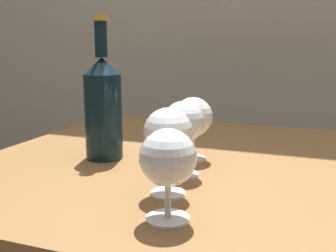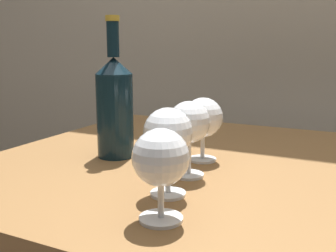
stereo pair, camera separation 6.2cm
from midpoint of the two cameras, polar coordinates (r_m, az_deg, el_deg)
dining_table at (r=0.86m, az=14.30°, el=-12.68°), size 1.12×0.85×0.76m
wine_glass_amber at (r=0.53m, az=2.27°, el=-5.03°), size 0.08×0.08×0.13m
wine_glass_white at (r=0.62m, az=2.85°, el=-1.14°), size 0.08×0.08×0.15m
wine_glass_port at (r=0.72m, az=5.55°, el=0.24°), size 0.08×0.08×0.14m
wine_glass_merlot at (r=0.82m, az=7.16°, el=0.96°), size 0.08×0.08×0.14m
wine_bottle at (r=0.85m, az=-5.68°, el=3.05°), size 0.08×0.08×0.30m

